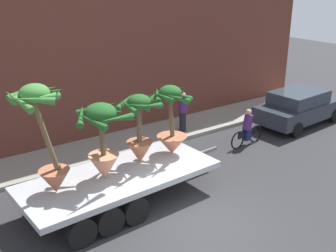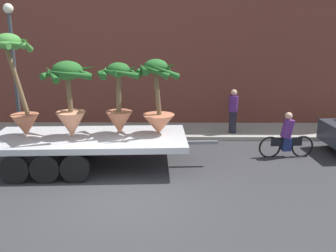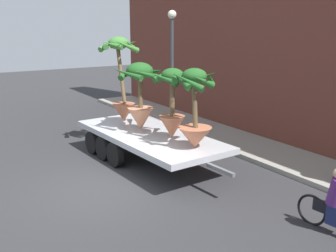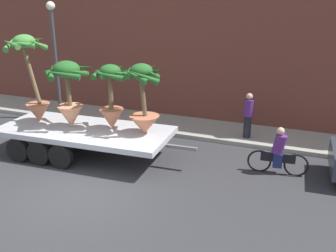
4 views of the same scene
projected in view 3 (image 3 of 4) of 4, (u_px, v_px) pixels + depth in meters
ground_plane at (103, 189)px, 11.25m from camera, size 60.00×60.00×0.00m
sidewalk at (261, 150)px, 14.42m from camera, size 24.00×2.20×0.15m
building_facade at (303, 20)px, 14.20m from camera, size 24.00×1.20×9.11m
flatbed_trailer at (145, 137)px, 13.46m from camera, size 6.88×2.76×0.98m
potted_palm_rear at (140, 94)px, 13.31m from camera, size 1.59×1.73×2.26m
potted_palm_middle at (172, 103)px, 12.38m from camera, size 1.37×1.45×2.18m
potted_palm_front at (121, 77)px, 14.51m from camera, size 1.39×1.37×3.02m
potted_palm_extra at (195, 111)px, 11.43m from camera, size 1.35×1.46×2.28m
cyclist at (335, 205)px, 8.71m from camera, size 1.84×0.38×1.54m
street_lamp at (172, 53)px, 16.98m from camera, size 0.36×0.36×4.83m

